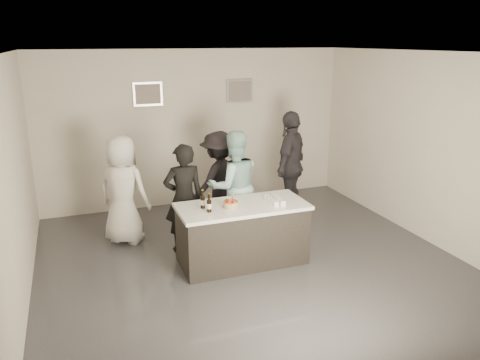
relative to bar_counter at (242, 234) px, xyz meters
The scene contains 19 objects.
floor 0.48m from the bar_counter, 49.12° to the right, with size 6.00×6.00×0.00m, color #3D3D42.
ceiling 2.55m from the bar_counter, 49.12° to the right, with size 6.00×6.00×0.00m, color white.
wall_back 3.07m from the bar_counter, 87.93° to the left, with size 6.00×0.04×3.00m, color beige.
wall_front 3.29m from the bar_counter, 88.09° to the right, with size 6.00×0.04×3.00m, color beige.
wall_left 3.08m from the bar_counter, behind, with size 0.04×6.00×3.00m, color beige.
wall_right 3.28m from the bar_counter, ahead, with size 0.04×6.00×3.00m, color beige.
picture_left 3.44m from the bar_counter, 105.61° to the left, with size 0.54×0.04×0.44m, color #B2B2B7.
picture_right 3.49m from the bar_counter, 70.60° to the left, with size 0.54×0.04×0.44m, color #B2B2B7.
bar_counter is the anchor object (origin of this frame).
cake 0.53m from the bar_counter, 164.96° to the right, with size 0.21×0.21×0.08m, color orange.
beer_bottle_a 0.81m from the bar_counter, behind, with size 0.07×0.07×0.26m, color black.
beer_bottle_b 0.79m from the bar_counter, 167.67° to the right, with size 0.07×0.07×0.26m, color black.
tumbler_cluster 0.69m from the bar_counter, ahead, with size 0.19×0.40×0.08m, color #C58112.
candles 0.62m from the bar_counter, 142.53° to the right, with size 0.24×0.08×0.01m, color pink.
person_main_black 1.07m from the bar_counter, 133.70° to the left, with size 0.62×0.41×1.70m, color black.
person_main_blue 0.98m from the bar_counter, 78.30° to the left, with size 0.88×0.68×1.81m, color #A1D3D3.
person_guest_left 2.08m from the bar_counter, 137.99° to the left, with size 0.85×0.55×1.75m, color silver.
person_guest_right 2.18m from the bar_counter, 45.02° to the left, with size 1.15×0.48×1.96m, color #2F2C35.
person_guest_back 1.49m from the bar_counter, 85.86° to the left, with size 1.10×0.63×1.70m, color black.
Camera 1 is at (-2.31, -5.77, 3.16)m, focal length 35.00 mm.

